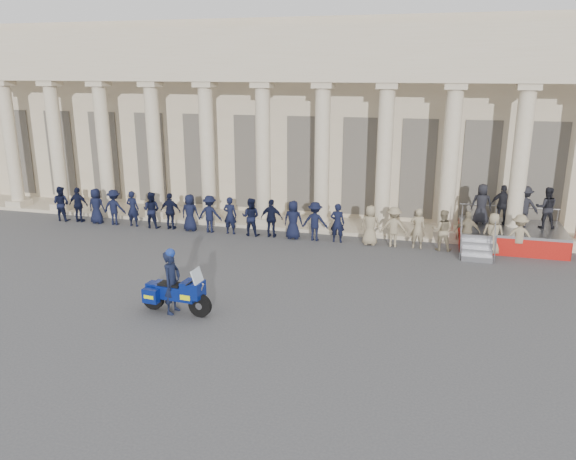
{
  "coord_description": "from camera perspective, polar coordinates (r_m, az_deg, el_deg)",
  "views": [
    {
      "loc": [
        6.09,
        -15.1,
        6.79
      ],
      "look_at": [
        1.35,
        2.36,
        1.6
      ],
      "focal_mm": 35.0,
      "sensor_mm": 36.0,
      "label": 1
    }
  ],
  "objects": [
    {
      "name": "ground",
      "position": [
        17.64,
        -6.29,
        -6.73
      ],
      "size": [
        90.0,
        90.0,
        0.0
      ],
      "primitive_type": "plane",
      "color": "#404043",
      "rests_on": "ground"
    },
    {
      "name": "officer_rank",
      "position": [
        23.48,
        -2.2,
        1.24
      ],
      "size": [
        20.78,
        0.61,
        1.61
      ],
      "color": "black",
      "rests_on": "ground"
    },
    {
      "name": "rider",
      "position": [
        16.44,
        -11.71,
        -5.11
      ],
      "size": [
        0.5,
        0.71,
        1.95
      ],
      "rotation": [
        0.0,
        0.0,
        1.49
      ],
      "color": "black",
      "rests_on": "ground"
    },
    {
      "name": "building",
      "position": [
        30.54,
        3.73,
        11.72
      ],
      "size": [
        40.0,
        12.5,
        9.0
      ],
      "color": "#BEAD8F",
      "rests_on": "ground"
    },
    {
      "name": "motorcycle",
      "position": [
        16.5,
        -11.28,
        -6.28
      ],
      "size": [
        2.23,
        0.93,
        1.43
      ],
      "rotation": [
        0.0,
        0.0,
        -0.08
      ],
      "color": "black",
      "rests_on": "ground"
    },
    {
      "name": "reviewing_stand",
      "position": [
        23.77,
        21.89,
        1.41
      ],
      "size": [
        3.94,
        3.86,
        2.42
      ],
      "color": "gray",
      "rests_on": "ground"
    }
  ]
}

